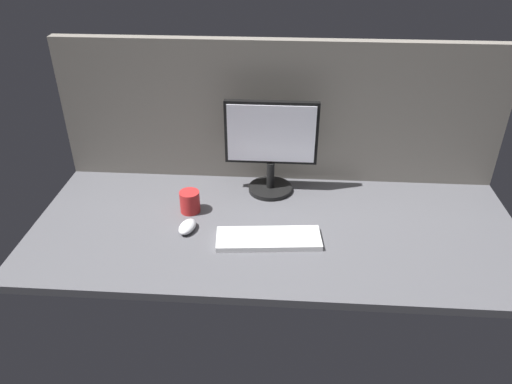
% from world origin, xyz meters
% --- Properties ---
extents(ground_plane, '(1.80, 0.80, 0.03)m').
position_xyz_m(ground_plane, '(0.00, 0.00, -0.01)').
color(ground_plane, '#515156').
extents(cubicle_wall_back, '(1.80, 0.05, 0.59)m').
position_xyz_m(cubicle_wall_back, '(0.00, 0.38, 0.29)').
color(cubicle_wall_back, slate).
rests_on(cubicle_wall_back, ground_plane).
extents(monitor, '(0.37, 0.18, 0.39)m').
position_xyz_m(monitor, '(-0.03, 0.25, 0.21)').
color(monitor, black).
rests_on(monitor, ground_plane).
extents(keyboard, '(0.38, 0.16, 0.02)m').
position_xyz_m(keyboard, '(-0.02, -0.10, 0.01)').
color(keyboard, silver).
rests_on(keyboard, ground_plane).
extents(mouse, '(0.08, 0.11, 0.03)m').
position_xyz_m(mouse, '(-0.32, -0.06, 0.02)').
color(mouse, silver).
rests_on(mouse, ground_plane).
extents(mug_red_plastic, '(0.08, 0.08, 0.09)m').
position_xyz_m(mug_red_plastic, '(-0.33, 0.07, 0.04)').
color(mug_red_plastic, red).
rests_on(mug_red_plastic, ground_plane).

